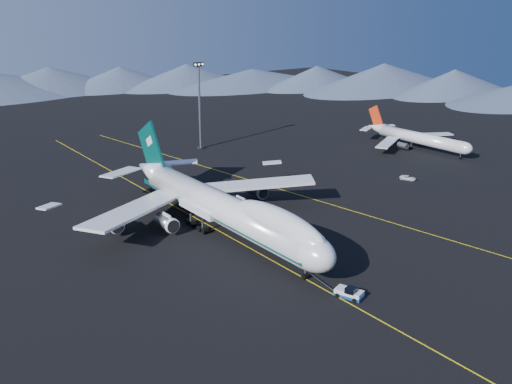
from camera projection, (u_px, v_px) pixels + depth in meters
ground at (223, 233)px, 121.35m from camera, size 500.00×500.00×0.00m
taxiway_line_main at (223, 233)px, 121.34m from camera, size 0.25×220.00×0.01m
taxiway_line_side at (300, 195)px, 145.92m from camera, size 28.08×198.09×0.01m
mountain_ridge at (506, 127)px, 198.26m from camera, size 374.91×567.11×12.00m
boeing_747 at (222, 208)px, 119.57m from camera, size 59.62×72.43×19.37m
pushback_tug at (349, 294)px, 94.50m from camera, size 3.85×5.25×2.06m
second_jet at (417, 138)px, 192.49m from camera, size 38.42×43.41×12.35m
service_van at (408, 178)px, 158.41m from camera, size 3.55×4.90×1.24m
floodlight_mast at (200, 106)px, 189.67m from camera, size 3.55×2.66×28.73m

